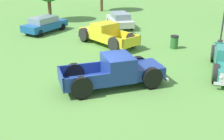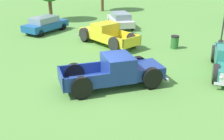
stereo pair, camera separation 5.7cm
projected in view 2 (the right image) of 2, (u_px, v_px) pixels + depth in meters
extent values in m
plane|color=#5B9342|center=(97.00, 88.00, 14.07)|extent=(80.00, 80.00, 0.00)
cube|color=navy|center=(145.00, 70.00, 14.55)|extent=(2.28, 2.28, 0.59)
cube|color=silver|center=(159.00, 68.00, 14.78)|extent=(1.08, 1.08, 0.49)
sphere|color=silver|center=(153.00, 63.00, 15.34)|extent=(0.21, 0.21, 0.21)
sphere|color=silver|center=(165.00, 72.00, 14.19)|extent=(0.21, 0.21, 0.21)
cube|color=navy|center=(118.00, 67.00, 14.01)|extent=(2.24, 2.24, 1.23)
cube|color=#8C9EA8|center=(130.00, 61.00, 14.09)|extent=(1.12, 1.12, 0.54)
cube|color=navy|center=(83.00, 82.00, 13.70)|extent=(2.85, 2.85, 0.11)
cube|color=navy|center=(79.00, 69.00, 14.32)|extent=(1.65, 1.65, 0.59)
cube|color=navy|center=(87.00, 82.00, 12.82)|extent=(1.65, 1.65, 0.59)
cube|color=navy|center=(61.00, 78.00, 13.26)|extent=(1.32, 1.32, 0.59)
cylinder|color=black|center=(138.00, 69.00, 15.45)|extent=(0.74, 0.74, 0.81)
cylinder|color=#B7B7BC|center=(138.00, 69.00, 15.46)|extent=(0.41, 0.41, 0.32)
cylinder|color=black|center=(138.00, 65.00, 15.38)|extent=(0.94, 0.94, 1.03)
cylinder|color=black|center=(152.00, 81.00, 13.87)|extent=(0.74, 0.74, 0.81)
cylinder|color=#B7B7BC|center=(152.00, 81.00, 13.86)|extent=(0.41, 0.41, 0.32)
cylinder|color=black|center=(152.00, 78.00, 13.79)|extent=(0.94, 0.94, 1.03)
cylinder|color=black|center=(74.00, 77.00, 14.44)|extent=(0.74, 0.74, 0.81)
cylinder|color=#B7B7BC|center=(74.00, 76.00, 14.45)|extent=(0.41, 0.41, 0.32)
cylinder|color=black|center=(74.00, 73.00, 14.36)|extent=(0.94, 0.94, 1.03)
cylinder|color=black|center=(82.00, 91.00, 12.85)|extent=(0.74, 0.74, 0.81)
cylinder|color=#B7B7BC|center=(82.00, 91.00, 12.84)|extent=(0.41, 0.41, 0.32)
cylinder|color=black|center=(82.00, 87.00, 12.77)|extent=(0.94, 0.94, 1.03)
cube|color=silver|center=(159.00, 74.00, 14.92)|extent=(1.45, 1.45, 0.13)
sphere|color=silver|center=(221.00, 77.00, 13.61)|extent=(0.21, 0.21, 0.21)
cube|color=#2D8475|center=(215.00, 51.00, 17.16)|extent=(0.44, 2.16, 0.57)
cylinder|color=black|center=(215.00, 76.00, 14.48)|extent=(0.36, 0.81, 0.79)
cylinder|color=#B7B7BC|center=(215.00, 76.00, 14.48)|extent=(0.30, 0.35, 0.31)
cylinder|color=black|center=(216.00, 73.00, 14.40)|extent=(0.45, 1.03, 0.99)
cylinder|color=black|center=(214.00, 56.00, 17.54)|extent=(0.36, 0.81, 0.79)
cylinder|color=#B7B7BC|center=(213.00, 56.00, 17.55)|extent=(0.30, 0.35, 0.31)
cylinder|color=black|center=(214.00, 53.00, 17.47)|extent=(0.45, 1.03, 0.99)
cube|color=yellow|center=(93.00, 31.00, 22.22)|extent=(2.08, 2.09, 0.58)
cube|color=silver|center=(87.00, 30.00, 22.79)|extent=(0.60, 1.37, 0.49)
sphere|color=silver|center=(81.00, 31.00, 22.37)|extent=(0.21, 0.21, 0.21)
sphere|color=silver|center=(94.00, 28.00, 23.16)|extent=(0.21, 0.21, 0.21)
cube|color=yellow|center=(105.00, 31.00, 21.06)|extent=(1.94, 2.16, 1.22)
cube|color=#8C9EA8|center=(100.00, 26.00, 21.41)|extent=(0.61, 1.44, 0.54)
cube|color=yellow|center=(121.00, 43.00, 20.00)|extent=(2.73, 2.48, 0.11)
cube|color=yellow|center=(112.00, 41.00, 19.36)|extent=(2.10, 0.90, 0.58)
cube|color=yellow|center=(130.00, 36.00, 20.39)|extent=(2.10, 0.90, 0.58)
cube|color=yellow|center=(132.00, 42.00, 19.13)|extent=(0.74, 1.68, 0.58)
cylinder|color=black|center=(84.00, 37.00, 21.78)|extent=(0.84, 0.52, 0.81)
cylinder|color=#B7B7BC|center=(84.00, 37.00, 21.78)|extent=(0.39, 0.36, 0.32)
cylinder|color=black|center=(84.00, 34.00, 21.71)|extent=(1.06, 0.65, 1.02)
cylinder|color=black|center=(102.00, 33.00, 22.87)|extent=(0.84, 0.52, 0.81)
cylinder|color=#B7B7BC|center=(102.00, 33.00, 22.88)|extent=(0.39, 0.36, 0.32)
cylinder|color=black|center=(102.00, 31.00, 22.80)|extent=(1.06, 0.65, 1.02)
cylinder|color=black|center=(114.00, 47.00, 19.29)|extent=(0.84, 0.52, 0.81)
cylinder|color=#B7B7BC|center=(114.00, 47.00, 19.29)|extent=(0.39, 0.36, 0.32)
cylinder|color=black|center=(114.00, 44.00, 19.22)|extent=(1.06, 0.65, 1.02)
cylinder|color=black|center=(133.00, 42.00, 20.38)|extent=(0.84, 0.52, 0.81)
cylinder|color=#B7B7BC|center=(133.00, 42.00, 20.39)|extent=(0.39, 0.36, 0.32)
cylinder|color=black|center=(133.00, 40.00, 20.31)|extent=(1.06, 0.65, 1.02)
cube|color=silver|center=(87.00, 33.00, 22.95)|extent=(0.82, 1.84, 0.13)
cube|color=silver|center=(120.00, 21.00, 26.43)|extent=(4.01, 4.31, 0.57)
cube|color=#7F939E|center=(121.00, 16.00, 26.09)|extent=(2.61, 2.72, 0.52)
cylinder|color=black|center=(109.00, 21.00, 27.66)|extent=(0.54, 0.59, 0.61)
cylinder|color=black|center=(124.00, 21.00, 27.98)|extent=(0.54, 0.59, 0.61)
cylinder|color=black|center=(116.00, 28.00, 25.09)|extent=(0.54, 0.59, 0.61)
cylinder|color=black|center=(132.00, 27.00, 25.40)|extent=(0.54, 0.59, 0.61)
cube|color=#195699|center=(46.00, 26.00, 24.65)|extent=(2.05, 4.31, 0.57)
cube|color=#7F939E|center=(44.00, 20.00, 24.34)|extent=(1.62, 2.45, 0.52)
cylinder|color=black|center=(51.00, 25.00, 26.25)|extent=(0.24, 0.62, 0.61)
cylinder|color=black|center=(63.00, 27.00, 25.51)|extent=(0.24, 0.62, 0.61)
cylinder|color=black|center=(28.00, 31.00, 24.01)|extent=(0.24, 0.62, 0.61)
cylinder|color=black|center=(41.00, 33.00, 23.26)|extent=(0.24, 0.62, 0.61)
cube|color=#2D2D33|center=(221.00, 42.00, 21.45)|extent=(0.36, 0.36, 0.25)
cylinder|color=#2D2D33|center=(224.00, 20.00, 20.81)|extent=(0.12, 0.12, 3.19)
cylinder|color=#2D6B2D|center=(175.00, 43.00, 20.18)|extent=(0.56, 0.56, 0.85)
cylinder|color=black|center=(175.00, 36.00, 20.01)|extent=(0.59, 0.59, 0.10)
cylinder|color=brown|center=(51.00, 9.00, 28.93)|extent=(0.36, 0.36, 2.42)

